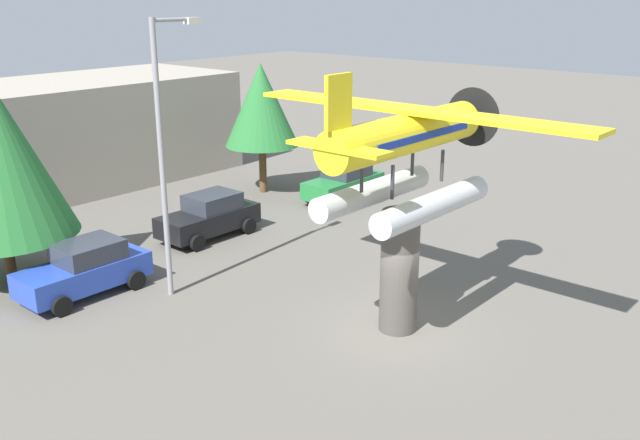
% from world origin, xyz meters
% --- Properties ---
extents(ground_plane, '(140.00, 140.00, 0.00)m').
position_xyz_m(ground_plane, '(0.00, 0.00, 0.00)').
color(ground_plane, '#605B54').
extents(display_pedestal, '(1.10, 1.10, 3.63)m').
position_xyz_m(display_pedestal, '(0.00, 0.00, 1.81)').
color(display_pedestal, '#4C4742').
rests_on(display_pedestal, ground).
extents(floatplane_monument, '(6.92, 10.40, 4.00)m').
position_xyz_m(floatplane_monument, '(0.13, -0.00, 5.30)').
color(floatplane_monument, silver).
rests_on(floatplane_monument, display_pedestal).
extents(car_mid_blue, '(4.20, 2.02, 1.76)m').
position_xyz_m(car_mid_blue, '(-4.56, 9.13, 0.88)').
color(car_mid_blue, '#2847B7').
rests_on(car_mid_blue, ground).
extents(car_far_black, '(4.20, 2.02, 1.76)m').
position_xyz_m(car_far_black, '(1.82, 10.40, 0.88)').
color(car_far_black, black).
rests_on(car_far_black, ground).
extents(car_distant_green, '(4.20, 2.02, 1.76)m').
position_xyz_m(car_distant_green, '(9.41, 9.61, 0.88)').
color(car_distant_green, '#237A38').
rests_on(car_distant_green, ground).
extents(streetlight_primary, '(1.84, 0.28, 8.74)m').
position_xyz_m(streetlight_primary, '(-2.60, 7.05, 5.02)').
color(streetlight_primary, gray).
rests_on(streetlight_primary, ground).
extents(storefront_building, '(14.57, 7.26, 5.21)m').
position_xyz_m(storefront_building, '(3.83, 22.00, 2.61)').
color(storefront_building, '#9E9384').
rests_on(storefront_building, ground).
extents(tree_center_back, '(3.53, 3.53, 6.24)m').
position_xyz_m(tree_center_back, '(7.96, 13.54, 4.26)').
color(tree_center_back, brown).
rests_on(tree_center_back, ground).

